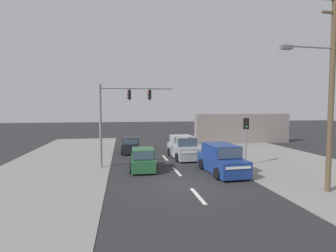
{
  "coord_description": "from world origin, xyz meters",
  "views": [
    {
      "loc": [
        -3.59,
        -14.07,
        4.26
      ],
      "look_at": [
        -0.44,
        4.0,
        3.03
      ],
      "focal_mm": 28.0,
      "sensor_mm": 36.0,
      "label": 1
    }
  ],
  "objects_px": {
    "hatchback_receding_far": "(130,145)",
    "hatchback_oncoming_mid": "(143,160)",
    "pedestal_signal_right_kerb": "(246,133)",
    "suv_kerbside_parked": "(222,160)",
    "suv_crossing_left": "(183,148)",
    "traffic_signal_mast": "(119,110)",
    "utility_pole_foreground_right": "(329,86)"
  },
  "relations": [
    {
      "from": "suv_crossing_left",
      "to": "hatchback_receding_far",
      "type": "xyz_separation_m",
      "value": [
        -4.41,
        3.48,
        -0.18
      ]
    },
    {
      "from": "hatchback_receding_far",
      "to": "hatchback_oncoming_mid",
      "type": "bearing_deg",
      "value": -84.93
    },
    {
      "from": "suv_crossing_left",
      "to": "pedestal_signal_right_kerb",
      "type": "bearing_deg",
      "value": -44.92
    },
    {
      "from": "hatchback_receding_far",
      "to": "suv_kerbside_parked",
      "type": "relative_size",
      "value": 0.79
    },
    {
      "from": "hatchback_receding_far",
      "to": "hatchback_oncoming_mid",
      "type": "relative_size",
      "value": 0.98
    },
    {
      "from": "hatchback_receding_far",
      "to": "hatchback_oncoming_mid",
      "type": "height_order",
      "value": "same"
    },
    {
      "from": "hatchback_receding_far",
      "to": "hatchback_oncoming_mid",
      "type": "distance_m",
      "value": 7.28
    },
    {
      "from": "pedestal_signal_right_kerb",
      "to": "suv_kerbside_parked",
      "type": "bearing_deg",
      "value": -145.84
    },
    {
      "from": "traffic_signal_mast",
      "to": "hatchback_oncoming_mid",
      "type": "bearing_deg",
      "value": -34.8
    },
    {
      "from": "traffic_signal_mast",
      "to": "hatchback_oncoming_mid",
      "type": "relative_size",
      "value": 1.62
    },
    {
      "from": "utility_pole_foreground_right",
      "to": "pedestal_signal_right_kerb",
      "type": "height_order",
      "value": "utility_pole_foreground_right"
    },
    {
      "from": "hatchback_receding_far",
      "to": "utility_pole_foreground_right",
      "type": "bearing_deg",
      "value": -55.39
    },
    {
      "from": "hatchback_oncoming_mid",
      "to": "hatchback_receding_far",
      "type": "bearing_deg",
      "value": 95.07
    },
    {
      "from": "traffic_signal_mast",
      "to": "hatchback_oncoming_mid",
      "type": "distance_m",
      "value": 3.97
    },
    {
      "from": "suv_kerbside_parked",
      "to": "hatchback_oncoming_mid",
      "type": "height_order",
      "value": "suv_kerbside_parked"
    },
    {
      "from": "utility_pole_foreground_right",
      "to": "suv_crossing_left",
      "type": "xyz_separation_m",
      "value": [
        -5.05,
        10.23,
        -4.5
      ]
    },
    {
      "from": "traffic_signal_mast",
      "to": "hatchback_receding_far",
      "type": "relative_size",
      "value": 1.65
    },
    {
      "from": "traffic_signal_mast",
      "to": "suv_crossing_left",
      "type": "xyz_separation_m",
      "value": [
        5.39,
        2.64,
        -3.26
      ]
    },
    {
      "from": "utility_pole_foreground_right",
      "to": "suv_crossing_left",
      "type": "relative_size",
      "value": 2.17
    },
    {
      "from": "traffic_signal_mast",
      "to": "suv_kerbside_parked",
      "type": "height_order",
      "value": "traffic_signal_mast"
    },
    {
      "from": "suv_kerbside_parked",
      "to": "suv_crossing_left",
      "type": "bearing_deg",
      "value": 102.93
    },
    {
      "from": "hatchback_oncoming_mid",
      "to": "pedestal_signal_right_kerb",
      "type": "bearing_deg",
      "value": -0.44
    },
    {
      "from": "traffic_signal_mast",
      "to": "suv_crossing_left",
      "type": "height_order",
      "value": "traffic_signal_mast"
    },
    {
      "from": "traffic_signal_mast",
      "to": "hatchback_receding_far",
      "type": "bearing_deg",
      "value": 80.87
    },
    {
      "from": "traffic_signal_mast",
      "to": "suv_kerbside_parked",
      "type": "distance_m",
      "value": 7.98
    },
    {
      "from": "pedestal_signal_right_kerb",
      "to": "suv_kerbside_parked",
      "type": "xyz_separation_m",
      "value": [
        -2.56,
        -1.74,
        -1.53
      ]
    },
    {
      "from": "utility_pole_foreground_right",
      "to": "suv_crossing_left",
      "type": "bearing_deg",
      "value": 116.26
    },
    {
      "from": "pedestal_signal_right_kerb",
      "to": "hatchback_oncoming_mid",
      "type": "distance_m",
      "value": 7.8
    },
    {
      "from": "hatchback_oncoming_mid",
      "to": "suv_kerbside_parked",
      "type": "bearing_deg",
      "value": -19.62
    },
    {
      "from": "hatchback_oncoming_mid",
      "to": "utility_pole_foreground_right",
      "type": "bearing_deg",
      "value": -36.22
    },
    {
      "from": "suv_crossing_left",
      "to": "hatchback_receding_far",
      "type": "height_order",
      "value": "suv_crossing_left"
    },
    {
      "from": "traffic_signal_mast",
      "to": "hatchback_oncoming_mid",
      "type": "height_order",
      "value": "traffic_signal_mast"
    }
  ]
}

